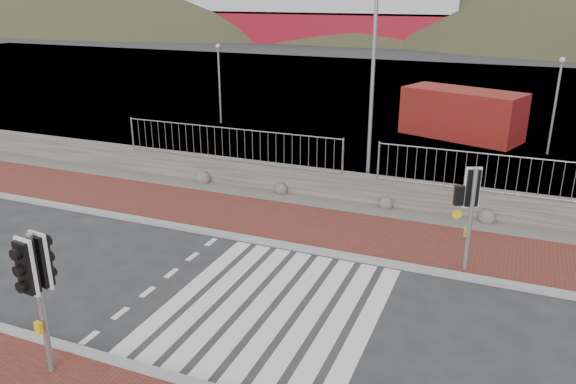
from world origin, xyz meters
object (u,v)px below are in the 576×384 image
at_px(traffic_signal_far, 471,198).
at_px(streetlight, 377,76).
at_px(shipping_container, 462,114).
at_px(ferry, 306,0).
at_px(traffic_signal_near, 36,276).

bearing_deg(traffic_signal_far, streetlight, -75.98).
xyz_separation_m(streetlight, shipping_container, (1.99, 9.43, -2.94)).
height_order(ferry, streetlight, ferry).
xyz_separation_m(traffic_signal_near, traffic_signal_far, (6.62, 7.03, -0.05)).
height_order(traffic_signal_far, streetlight, streetlight).
height_order(traffic_signal_far, shipping_container, traffic_signal_far).
bearing_deg(traffic_signal_near, traffic_signal_far, 53.54).
relative_size(traffic_signal_far, streetlight, 0.38).
height_order(traffic_signal_near, shipping_container, traffic_signal_near).
bearing_deg(traffic_signal_near, ferry, 113.76).
distance_m(ferry, streetlight, 64.72).
bearing_deg(streetlight, shipping_container, 61.82).
bearing_deg(shipping_container, traffic_signal_far, -63.87).
height_order(ferry, traffic_signal_far, ferry).
bearing_deg(streetlight, traffic_signal_near, -120.55).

